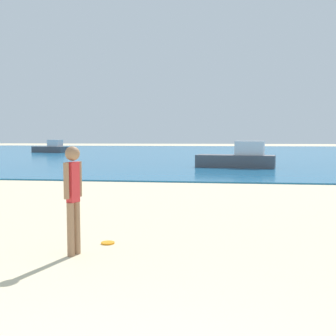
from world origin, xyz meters
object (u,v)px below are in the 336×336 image
person_standing (73,194)px  boat_near (238,158)px  boat_far (51,148)px  frisbee (108,243)px

person_standing → boat_near: person_standing is taller
person_standing → boat_far: (-16.05, 36.24, -0.38)m
frisbee → boat_far: size_ratio=0.05×
boat_near → person_standing: bearing=89.2°
person_standing → boat_far: bearing=-137.6°
frisbee → boat_far: boat_far is taller
person_standing → frisbee: (0.31, 0.68, -0.89)m
person_standing → boat_near: size_ratio=0.36×
boat_far → boat_near: bearing=152.9°
frisbee → boat_far: 39.15m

